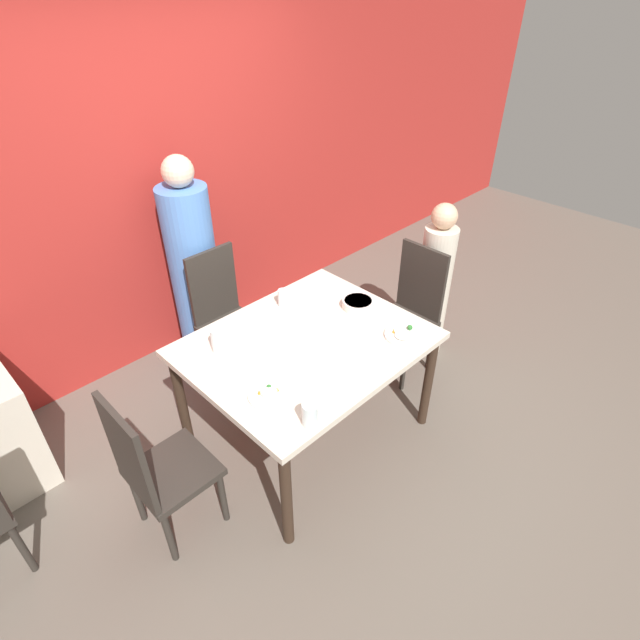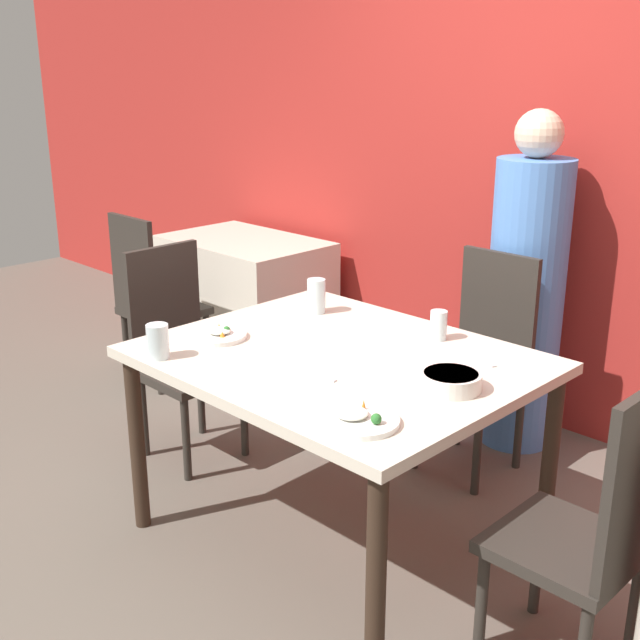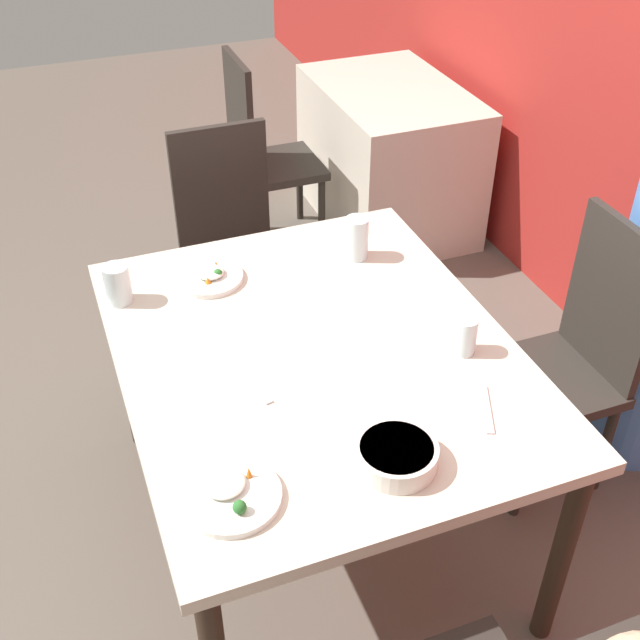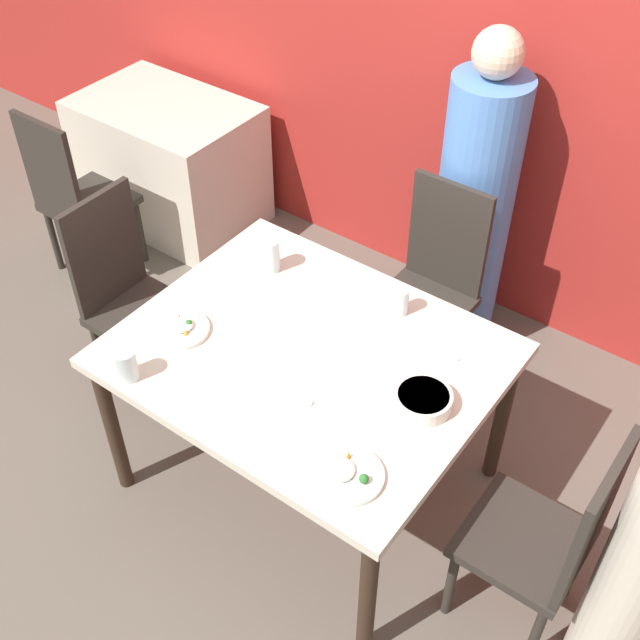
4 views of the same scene
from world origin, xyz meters
name	(u,v)px [view 4 (image 4 of 4)]	position (x,y,z in m)	size (l,w,h in m)	color
ground_plane	(309,476)	(0.00, 0.00, 0.00)	(10.00, 10.00, 0.00)	#60564C
wall_back	(519,53)	(0.00, 1.53, 1.35)	(10.00, 0.06, 2.70)	#A82823
dining_table	(307,366)	(0.00, 0.00, 0.68)	(1.34, 1.09, 0.76)	beige
chair_adult_spot	(432,282)	(0.03, 0.89, 0.51)	(0.40, 0.40, 0.98)	#2D2823
chair_child_spot	(550,538)	(1.02, -0.02, 0.51)	(0.40, 0.40, 0.98)	#2D2823
chair_empty_left	(128,293)	(-1.02, 0.02, 0.51)	(0.40, 0.40, 0.98)	#2D2823
person_adult	(474,208)	(0.03, 1.23, 0.72)	(0.35, 0.35, 1.57)	#5184D1
person_child	(640,572)	(1.30, -0.02, 0.58)	(0.24, 0.24, 1.24)	beige
bowl_curry	(423,400)	(0.48, 0.02, 0.79)	(0.20, 0.20, 0.06)	silver
plate_rice_adult	(181,329)	(-0.45, -0.20, 0.77)	(0.22, 0.22, 0.05)	white
plate_rice_child	(347,475)	(0.44, -0.37, 0.78)	(0.23, 0.23, 0.05)	white
glass_water_tall	(126,365)	(-0.43, -0.48, 0.82)	(0.08, 0.08, 0.13)	silver
glass_water_short	(400,301)	(0.16, 0.38, 0.82)	(0.06, 0.06, 0.11)	silver
glass_water_center	(270,255)	(-0.41, 0.30, 0.83)	(0.08, 0.08, 0.14)	silver
fork_steel	(289,395)	(0.08, -0.21, 0.76)	(0.18, 0.06, 0.01)	silver
spoon_steel	(444,345)	(0.39, 0.32, 0.76)	(0.17, 0.09, 0.01)	silver
background_table	(170,162)	(-1.82, 1.09, 0.37)	(0.99, 0.66, 0.73)	beige
chair_background	(75,195)	(-1.82, 0.41, 0.51)	(0.40, 0.40, 0.98)	#2D2823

